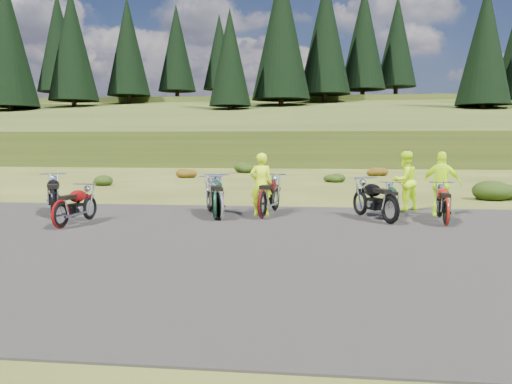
# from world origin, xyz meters

# --- Properties ---
(ground) EXTENTS (300.00, 300.00, 0.00)m
(ground) POSITION_xyz_m (0.00, 0.00, 0.00)
(ground) COLOR #383F15
(ground) RESTS_ON ground
(gravel_pad) EXTENTS (20.00, 12.00, 0.04)m
(gravel_pad) POSITION_xyz_m (0.00, -2.00, 0.00)
(gravel_pad) COLOR black
(gravel_pad) RESTS_ON ground
(hill_slope) EXTENTS (300.00, 45.97, 9.37)m
(hill_slope) POSITION_xyz_m (0.00, 50.00, 0.00)
(hill_slope) COLOR #2D4115
(hill_slope) RESTS_ON ground
(hill_plateau) EXTENTS (300.00, 90.00, 9.17)m
(hill_plateau) POSITION_xyz_m (0.00, 110.00, 0.00)
(hill_plateau) COLOR #2D4115
(hill_plateau) RESTS_ON ground
(conifer_14) EXTENTS (5.28, 5.28, 14.00)m
(conifer_14) POSITION_xyz_m (-51.00, 70.00, 16.55)
(conifer_14) COLOR black
(conifer_14) RESTS_ON ground
(conifer_15) EXTENTS (7.92, 7.92, 20.00)m
(conifer_15) POSITION_xyz_m (-45.00, 76.00, 20.16)
(conifer_15) COLOR black
(conifer_15) RESTS_ON ground
(conifer_16) EXTENTS (7.48, 7.48, 19.00)m
(conifer_16) POSITION_xyz_m (-39.00, 51.00, 15.28)
(conifer_16) COLOR black
(conifer_16) RESTS_ON ground
(conifer_17) EXTENTS (7.04, 7.04, 18.00)m
(conifer_17) POSITION_xyz_m (-33.00, 57.00, 15.97)
(conifer_17) COLOR black
(conifer_17) RESTS_ON ground
(conifer_18) EXTENTS (6.60, 6.60, 17.00)m
(conifer_18) POSITION_xyz_m (-27.00, 63.00, 16.66)
(conifer_18) COLOR black
(conifer_18) RESTS_ON ground
(conifer_19) EXTENTS (6.16, 6.16, 16.00)m
(conifer_19) POSITION_xyz_m (-21.00, 69.00, 17.36)
(conifer_19) COLOR black
(conifer_19) RESTS_ON ground
(conifer_20) EXTENTS (5.72, 5.72, 15.00)m
(conifer_20) POSITION_xyz_m (-15.00, 75.00, 17.65)
(conifer_20) COLOR black
(conifer_20) RESTS_ON ground
(conifer_21) EXTENTS (5.28, 5.28, 14.00)m
(conifer_21) POSITION_xyz_m (-9.00, 50.00, 12.56)
(conifer_21) COLOR black
(conifer_21) RESTS_ON ground
(conifer_22) EXTENTS (7.92, 7.92, 20.00)m
(conifer_22) POSITION_xyz_m (-3.00, 56.00, 16.77)
(conifer_22) COLOR black
(conifer_22) RESTS_ON ground
(conifer_23) EXTENTS (7.48, 7.48, 19.00)m
(conifer_23) POSITION_xyz_m (3.00, 62.00, 17.47)
(conifer_23) COLOR black
(conifer_23) RESTS_ON ground
(conifer_24) EXTENTS (7.04, 7.04, 18.00)m
(conifer_24) POSITION_xyz_m (9.00, 68.00, 18.16)
(conifer_24) COLOR black
(conifer_24) RESTS_ON ground
(conifer_25) EXTENTS (6.60, 6.60, 17.00)m
(conifer_25) POSITION_xyz_m (15.00, 74.00, 18.66)
(conifer_25) COLOR black
(conifer_25) RESTS_ON ground
(conifer_26) EXTENTS (6.16, 6.16, 16.00)m
(conifer_26) POSITION_xyz_m (21.00, 49.00, 13.37)
(conifer_26) COLOR black
(conifer_26) RESTS_ON ground
(shrub_1) EXTENTS (1.03, 1.03, 0.61)m
(shrub_1) POSITION_xyz_m (-9.10, 11.30, 0.31)
(shrub_1) COLOR black
(shrub_1) RESTS_ON ground
(shrub_2) EXTENTS (1.30, 1.30, 0.77)m
(shrub_2) POSITION_xyz_m (-6.20, 16.60, 0.38)
(shrub_2) COLOR #62350C
(shrub_2) RESTS_ON ground
(shrub_3) EXTENTS (1.56, 1.56, 0.92)m
(shrub_3) POSITION_xyz_m (-3.30, 21.90, 0.46)
(shrub_3) COLOR black
(shrub_3) RESTS_ON ground
(shrub_4) EXTENTS (0.77, 0.77, 0.45)m
(shrub_4) POSITION_xyz_m (-0.40, 9.20, 0.23)
(shrub_4) COLOR #62350C
(shrub_4) RESTS_ON ground
(shrub_5) EXTENTS (1.03, 1.03, 0.61)m
(shrub_5) POSITION_xyz_m (2.50, 14.50, 0.31)
(shrub_5) COLOR black
(shrub_5) RESTS_ON ground
(shrub_6) EXTENTS (1.30, 1.30, 0.77)m
(shrub_6) POSITION_xyz_m (5.40, 19.80, 0.38)
(shrub_6) COLOR #62350C
(shrub_6) RESTS_ON ground
(shrub_7) EXTENTS (1.56, 1.56, 0.92)m
(shrub_7) POSITION_xyz_m (8.30, 7.10, 0.46)
(shrub_7) COLOR black
(shrub_7) RESTS_ON ground
(motorcycle_0) EXTENTS (1.76, 2.44, 1.23)m
(motorcycle_0) POSITION_xyz_m (-5.96, 0.79, 0.00)
(motorcycle_0) COLOR black
(motorcycle_0) RESTS_ON ground
(motorcycle_1) EXTENTS (0.88, 2.09, 1.06)m
(motorcycle_1) POSITION_xyz_m (-4.87, -0.85, 0.00)
(motorcycle_1) COLOR maroon
(motorcycle_1) RESTS_ON ground
(motorcycle_2) EXTENTS (1.13, 2.41, 1.21)m
(motorcycle_2) POSITION_xyz_m (-1.30, 0.98, 0.00)
(motorcycle_2) COLOR #0D321A
(motorcycle_2) RESTS_ON ground
(motorcycle_3) EXTENTS (1.54, 2.36, 1.18)m
(motorcycle_3) POSITION_xyz_m (-1.18, 0.99, 0.00)
(motorcycle_3) COLOR silver
(motorcycle_3) RESTS_ON ground
(motorcycle_4) EXTENTS (1.14, 2.42, 1.22)m
(motorcycle_4) POSITION_xyz_m (-0.02, 1.33, 0.00)
(motorcycle_4) COLOR #440B0C
(motorcycle_4) RESTS_ON ground
(motorcycle_5) EXTENTS (1.65, 2.37, 1.19)m
(motorcycle_5) POSITION_xyz_m (3.41, 0.78, 0.00)
(motorcycle_5) COLOR black
(motorcycle_5) RESTS_ON ground
(motorcycle_6) EXTENTS (0.93, 2.13, 1.08)m
(motorcycle_6) POSITION_xyz_m (4.80, 0.63, 0.00)
(motorcycle_6) COLOR #97190B
(motorcycle_6) RESTS_ON ground
(motorcycle_7) EXTENTS (0.71, 1.93, 1.00)m
(motorcycle_7) POSITION_xyz_m (3.65, 1.58, 0.00)
(motorcycle_7) COLOR black
(motorcycle_7) RESTS_ON ground
(person_middle) EXTENTS (0.74, 0.56, 1.84)m
(person_middle) POSITION_xyz_m (-0.12, 1.88, 0.92)
(person_middle) COLOR #C6F60C
(person_middle) RESTS_ON ground
(person_right_a) EXTENTS (1.14, 1.08, 1.86)m
(person_right_a) POSITION_xyz_m (4.26, 3.52, 0.93)
(person_right_a) COLOR #C6F60C
(person_right_a) RESTS_ON ground
(person_right_b) EXTENTS (1.18, 0.71, 1.88)m
(person_right_b) POSITION_xyz_m (5.12, 2.48, 0.94)
(person_right_b) COLOR #C6F60C
(person_right_b) RESTS_ON ground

